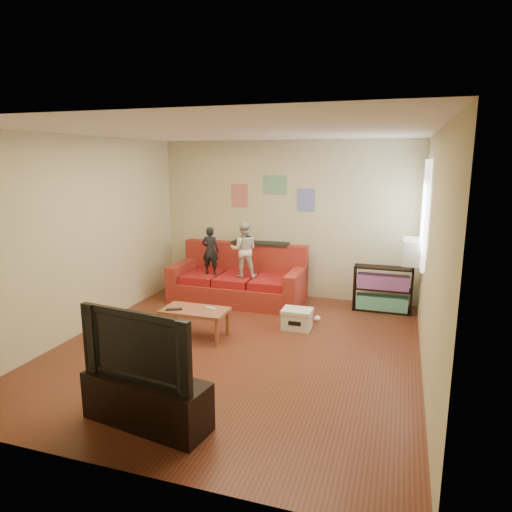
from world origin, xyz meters
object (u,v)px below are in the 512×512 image
(sofa, at_px, (239,281))
(bookshelf, at_px, (382,291))
(tv_stand, at_px, (147,401))
(coffee_table, at_px, (195,313))
(file_box, at_px, (297,319))
(child_a, at_px, (210,251))
(child_b, at_px, (244,250))
(television, at_px, (144,343))

(sofa, bearing_deg, bookshelf, 3.62)
(bookshelf, relative_size, tv_stand, 0.75)
(coffee_table, height_order, file_box, coffee_table)
(sofa, xyz_separation_m, child_a, (-0.45, -0.18, 0.54))
(child_b, relative_size, file_box, 2.18)
(bookshelf, relative_size, television, 0.78)
(sofa, bearing_deg, television, -82.87)
(child_b, height_order, television, child_b)
(sofa, xyz_separation_m, tv_stand, (0.48, -3.80, -0.10))
(child_a, relative_size, bookshelf, 0.90)
(child_a, bearing_deg, television, 98.02)
(tv_stand, bearing_deg, bookshelf, 73.57)
(sofa, distance_m, coffee_table, 1.76)
(child_b, bearing_deg, child_a, -15.03)
(coffee_table, bearing_deg, sofa, 90.00)
(child_a, xyz_separation_m, coffee_table, (0.45, -1.59, -0.53))
(child_a, xyz_separation_m, file_box, (1.70, -0.86, -0.72))
(child_b, height_order, file_box, child_b)
(coffee_table, height_order, tv_stand, tv_stand)
(coffee_table, distance_m, file_box, 1.46)
(child_a, bearing_deg, child_b, 173.67)
(sofa, bearing_deg, coffee_table, -90.00)
(tv_stand, bearing_deg, television, 0.00)
(file_box, bearing_deg, sofa, 140.33)
(file_box, height_order, television, television)
(tv_stand, bearing_deg, child_a, 113.52)
(bookshelf, bearing_deg, television, -115.60)
(child_b, height_order, coffee_table, child_b)
(child_a, distance_m, television, 3.74)
(sofa, distance_m, bookshelf, 2.37)
(coffee_table, height_order, bookshelf, bookshelf)
(child_a, bearing_deg, tv_stand, 98.02)
(coffee_table, relative_size, bookshelf, 0.98)
(bookshelf, height_order, file_box, bookshelf)
(file_box, bearing_deg, television, -105.66)
(coffee_table, bearing_deg, tv_stand, -76.86)
(tv_stand, bearing_deg, child_b, 104.33)
(sofa, relative_size, child_b, 2.42)
(file_box, relative_size, tv_stand, 0.35)
(sofa, height_order, tv_stand, sofa)
(child_b, xyz_separation_m, bookshelf, (2.22, 0.33, -0.60))
(child_b, distance_m, file_box, 1.60)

